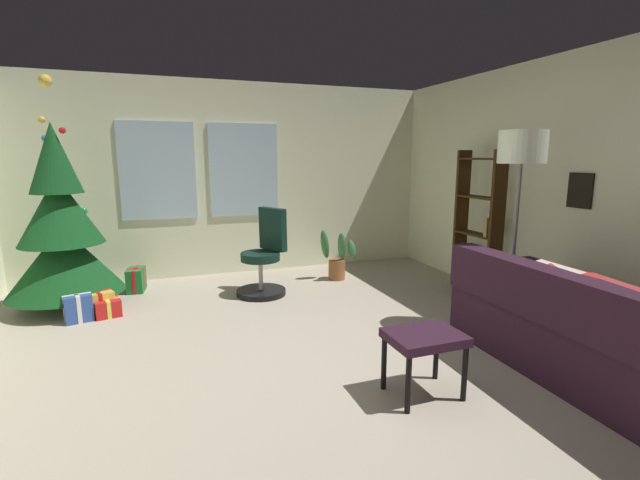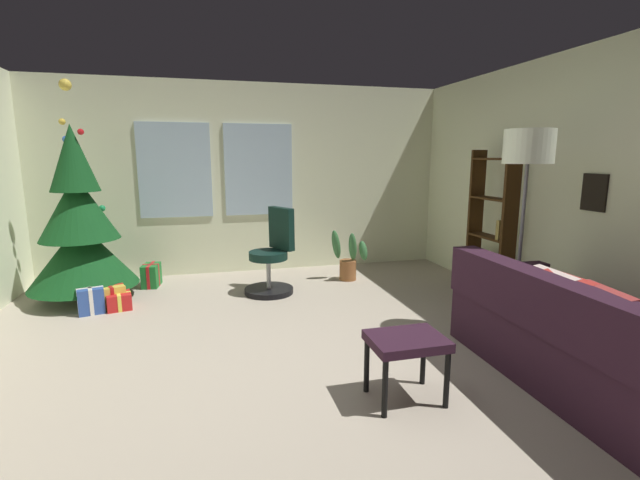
% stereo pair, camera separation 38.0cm
% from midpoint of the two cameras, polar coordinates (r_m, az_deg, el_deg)
% --- Properties ---
extents(ground_plane, '(5.35, 6.24, 0.10)m').
position_cam_midpoint_polar(ground_plane, '(3.34, -4.55, -17.97)').
color(ground_plane, '#A89C89').
extents(wall_back_with_windows, '(5.35, 0.12, 2.51)m').
position_cam_midpoint_polar(wall_back_with_windows, '(6.05, -13.06, 7.64)').
color(wall_back_with_windows, '#E5EAC1').
rests_on(wall_back_with_windows, ground_plane).
extents(wall_right_with_frames, '(0.12, 6.24, 2.51)m').
position_cam_midpoint_polar(wall_right_with_frames, '(4.50, 30.98, 5.43)').
color(wall_right_with_frames, '#E5EAC1').
rests_on(wall_right_with_frames, ground_plane).
extents(couch, '(1.48, 2.08, 0.81)m').
position_cam_midpoint_polar(couch, '(3.63, 30.81, -11.13)').
color(couch, '#2C1524').
rests_on(couch, ground_plane).
extents(footstool, '(0.47, 0.37, 0.43)m').
position_cam_midpoint_polar(footstool, '(2.97, 9.69, -12.91)').
color(footstool, '#2C1524').
rests_on(footstool, ground_plane).
extents(holiday_tree, '(1.12, 1.12, 2.33)m').
position_cam_midpoint_polar(holiday_tree, '(5.31, -32.14, 0.71)').
color(holiday_tree, '#4C331E').
rests_on(holiday_tree, ground_plane).
extents(gift_box_red, '(0.28, 0.30, 0.17)m').
position_cam_midpoint_polar(gift_box_red, '(4.98, -27.75, -7.72)').
color(gift_box_red, red).
rests_on(gift_box_red, ground_plane).
extents(gift_box_green, '(0.22, 0.32, 0.28)m').
position_cam_midpoint_polar(gift_box_green, '(5.69, -24.41, -4.71)').
color(gift_box_green, '#1E722D').
rests_on(gift_box_green, ground_plane).
extents(gift_box_gold, '(0.35, 0.34, 0.24)m').
position_cam_midpoint_polar(gift_box_gold, '(5.06, -28.76, -7.15)').
color(gift_box_gold, gold).
rests_on(gift_box_gold, ground_plane).
extents(gift_box_blue, '(0.28, 0.27, 0.27)m').
position_cam_midpoint_polar(gift_box_blue, '(4.96, -30.73, -7.53)').
color(gift_box_blue, '#2D4C99').
rests_on(gift_box_blue, ground_plane).
extents(office_chair, '(0.58, 0.56, 0.98)m').
position_cam_midpoint_polar(office_chair, '(5.09, -9.33, -2.78)').
color(office_chair, black).
rests_on(office_chair, ground_plane).
extents(bookshelf, '(0.18, 0.64, 1.63)m').
position_cam_midpoint_polar(bookshelf, '(5.30, 17.78, 1.02)').
color(bookshelf, '#37210C').
rests_on(bookshelf, ground_plane).
extents(floor_lamp, '(0.40, 0.40, 1.77)m').
position_cam_midpoint_polar(floor_lamp, '(4.17, 22.16, 9.64)').
color(floor_lamp, slate).
rests_on(floor_lamp, ground_plane).
extents(potted_plant, '(0.51, 0.36, 0.66)m').
position_cam_midpoint_polar(potted_plant, '(5.64, 0.31, -2.44)').
color(potted_plant, '#945931').
rests_on(potted_plant, ground_plane).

